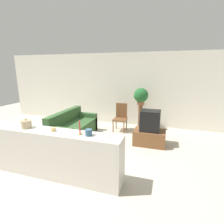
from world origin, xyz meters
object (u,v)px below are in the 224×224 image
at_px(couch, 73,128).
at_px(potted_plant, 141,96).
at_px(wooden_chair, 121,116).
at_px(decorative_bowl, 26,124).
at_px(television, 150,121).

height_order(couch, potted_plant, potted_plant).
relative_size(wooden_chair, potted_plant, 1.62).
xyz_separation_m(couch, wooden_chair, (1.25, 1.12, 0.21)).
height_order(wooden_chair, decorative_bowl, decorative_bowl).
height_order(television, potted_plant, potted_plant).
height_order(wooden_chair, potted_plant, potted_plant).
xyz_separation_m(couch, television, (2.34, 0.20, 0.41)).
relative_size(television, decorative_bowl, 2.85).
xyz_separation_m(television, decorative_bowl, (-2.25, -2.10, 0.32)).
relative_size(television, potted_plant, 0.98).
bearing_deg(wooden_chair, couch, -138.17).
height_order(couch, decorative_bowl, decorative_bowl).
bearing_deg(wooden_chair, potted_plant, 24.23).
relative_size(couch, potted_plant, 3.08).
relative_size(television, wooden_chair, 0.61).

